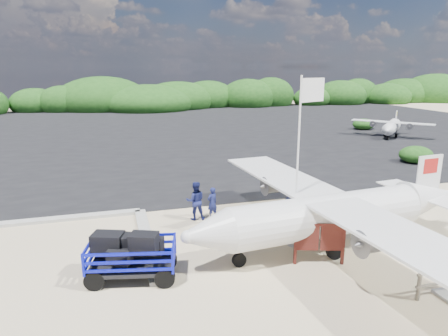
% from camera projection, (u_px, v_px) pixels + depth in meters
% --- Properties ---
extents(ground, '(160.00, 160.00, 0.00)m').
position_uv_depth(ground, '(264.00, 244.00, 15.99)').
color(ground, beige).
extents(asphalt_apron, '(90.00, 50.00, 0.04)m').
position_uv_depth(asphalt_apron, '(163.00, 131.00, 43.92)').
color(asphalt_apron, '#B2B2B2').
rests_on(asphalt_apron, ground).
extents(lagoon, '(9.00, 7.00, 0.40)m').
position_uv_depth(lagoon, '(26.00, 256.00, 14.96)').
color(lagoon, '#B2B2B2').
rests_on(lagoon, ground).
extents(vegetation_band, '(124.00, 8.00, 4.40)m').
position_uv_depth(vegetation_band, '(143.00, 109.00, 67.20)').
color(vegetation_band, '#B2B2B2').
rests_on(vegetation_band, ground).
extents(baggage_cart, '(3.40, 2.39, 1.55)m').
position_uv_depth(baggage_cart, '(133.00, 279.00, 13.38)').
color(baggage_cart, '#0D14C6').
rests_on(baggage_cart, ground).
extents(flagpole, '(1.43, 1.01, 6.61)m').
position_uv_depth(flagpole, '(294.00, 245.00, 15.93)').
color(flagpole, white).
rests_on(flagpole, ground).
extents(signboard, '(1.89, 0.73, 1.58)m').
position_uv_depth(signboard, '(318.00, 264.00, 14.38)').
color(signboard, '#572018').
rests_on(signboard, ground).
extents(crew_a, '(0.64, 0.55, 1.49)m').
position_uv_depth(crew_a, '(212.00, 203.00, 18.58)').
color(crew_a, navy).
rests_on(crew_a, ground).
extents(crew_b, '(0.96, 0.79, 1.82)m').
position_uv_depth(crew_b, '(195.00, 201.00, 18.37)').
color(crew_b, navy).
rests_on(crew_b, ground).
extents(crew_c, '(0.90, 0.39, 1.53)m').
position_uv_depth(crew_c, '(291.00, 205.00, 18.27)').
color(crew_c, navy).
rests_on(crew_c, ground).
extents(aircraft_large, '(15.48, 15.48, 4.30)m').
position_uv_depth(aircraft_large, '(320.00, 136.00, 41.23)').
color(aircraft_large, '#B2B2B2').
rests_on(aircraft_large, ground).
extents(aircraft_small, '(9.15, 9.15, 2.33)m').
position_uv_depth(aircraft_small, '(33.00, 127.00, 46.77)').
color(aircraft_small, '#B2B2B2').
rests_on(aircraft_small, ground).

